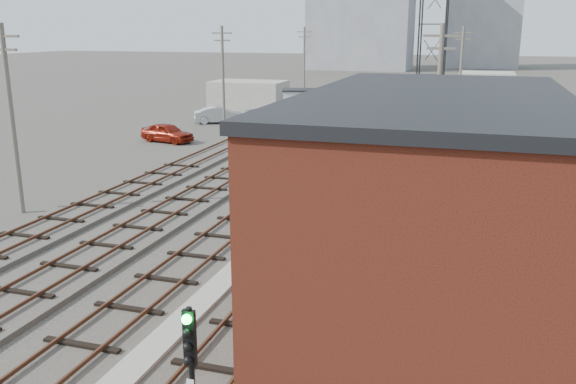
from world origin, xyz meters
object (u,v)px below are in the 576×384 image
at_px(switch_stand, 290,155).
at_px(site_trailer, 318,104).
at_px(car_red, 167,133).
at_px(car_silver, 219,115).
at_px(car_grey, 266,117).

relative_size(switch_stand, site_trailer, 0.20).
height_order(car_red, car_silver, car_silver).
distance_m(site_trailer, car_red, 17.98).
height_order(switch_stand, car_silver, switch_stand).
bearing_deg(car_silver, switch_stand, -169.06).
distance_m(switch_stand, car_red, 13.13).
distance_m(switch_stand, site_trailer, 21.79).
relative_size(switch_stand, car_red, 0.33).
height_order(switch_stand, car_grey, switch_stand).
height_order(switch_stand, site_trailer, site_trailer).
height_order(site_trailer, car_red, site_trailer).
bearing_deg(switch_stand, car_grey, 108.24).
distance_m(site_trailer, car_silver, 9.97).
xyz_separation_m(car_silver, car_grey, (4.15, 1.56, -0.20)).
xyz_separation_m(switch_stand, site_trailer, (-3.75, 21.45, 0.79)).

